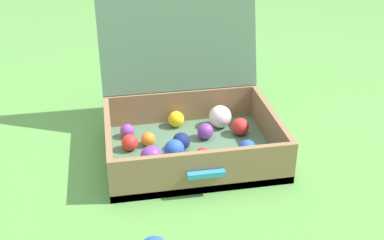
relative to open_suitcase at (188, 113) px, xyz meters
name	(u,v)px	position (x,y,z in m)	size (l,w,h in m)	color
ground_plane	(185,146)	(-0.01, -0.01, -0.12)	(16.00, 16.00, 0.00)	#569342
open_suitcase	(188,113)	(0.00, 0.00, 0.00)	(0.55, 0.57, 0.55)	#4C7051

